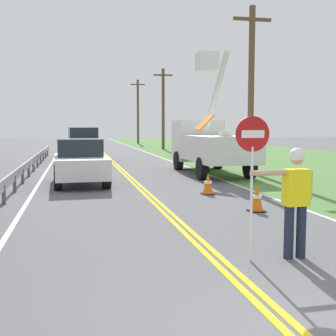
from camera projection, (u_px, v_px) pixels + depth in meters
The scene contains 16 objects.
grass_verge_right at pixel (312, 163), 26.30m from camera, with size 16.00×110.00×0.01m, color #517F3D.
centerline_yellow_left at pixel (116, 166), 23.90m from camera, with size 0.11×110.00×0.01m, color yellow.
centerline_yellow_right at pixel (119, 166), 23.93m from camera, with size 0.11×110.00×0.01m, color yellow.
edge_line_right at pixel (182, 165), 24.66m from camera, with size 0.12×110.00×0.01m, color silver.
edge_line_left at pixel (49, 168), 23.17m from camera, with size 0.12×110.00×0.01m, color silver.
flagger_worker at pixel (295, 196), 7.20m from camera, with size 1.09×0.25×1.83m.
stop_sign_paddle at pixel (252, 156), 6.96m from camera, with size 0.56×0.04×2.33m.
utility_bucket_truck at pixel (208, 143), 20.49m from camera, with size 2.69×6.82×5.57m.
oncoming_sedan_nearest at pixel (80, 162), 16.44m from camera, with size 2.05×4.17×1.70m.
oncoming_suv_second at pixel (83, 145), 26.74m from camera, with size 2.09×4.68×2.10m.
utility_pole_near at pixel (251, 87), 20.29m from camera, with size 1.80×0.28×7.61m.
utility_pole_mid at pixel (163, 107), 41.32m from camera, with size 1.80×0.28×7.51m.
utility_pole_far at pixel (138, 110), 55.30m from camera, with size 1.80×0.28×7.95m.
traffic_cone_lead at pixel (257, 199), 11.25m from camera, with size 0.40×0.40×0.70m.
traffic_cone_mid at pixel (208, 184), 14.09m from camera, with size 0.40×0.40×0.70m.
guardrail_left_shoulder at pixel (26, 167), 17.81m from camera, with size 0.10×32.00×0.71m.
Camera 1 is at (-2.24, -3.87, 2.17)m, focal length 47.22 mm.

